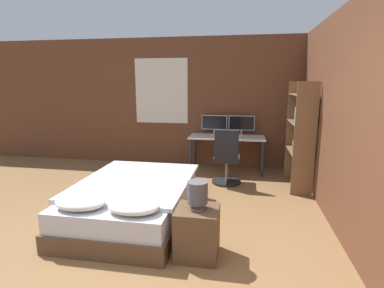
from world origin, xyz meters
TOP-DOWN VIEW (x-y plane):
  - ground_plane at (0.00, 0.00)m, footprint 20.00×20.00m
  - wall_back at (-0.01, 4.03)m, footprint 12.00×0.08m
  - wall_side_right at (1.99, 1.50)m, footprint 0.06×12.00m
  - bed at (-0.57, 1.25)m, footprint 1.42×2.05m
  - nightstand at (0.40, 0.55)m, footprint 0.44×0.43m
  - bedside_lamp at (0.40, 0.55)m, footprint 0.21×0.21m
  - desk at (0.50, 3.66)m, footprint 1.50×0.61m
  - monitor_left at (0.22, 3.86)m, footprint 0.52×0.16m
  - monitor_right at (0.78, 3.86)m, footprint 0.52×0.16m
  - keyboard at (0.50, 3.46)m, footprint 0.38×0.13m
  - computer_mouse at (0.78, 3.46)m, footprint 0.07×0.05m
  - office_chair at (0.55, 2.87)m, footprint 0.52×0.52m
  - bookshelf at (1.77, 2.87)m, footprint 0.33×0.91m

SIDE VIEW (x-z plane):
  - ground_plane at x=0.00m, z-range 0.00..0.00m
  - bed at x=-0.57m, z-range -0.04..0.55m
  - nightstand at x=0.40m, z-range 0.00..0.53m
  - office_chair at x=0.55m, z-range -0.10..0.90m
  - desk at x=0.50m, z-range 0.27..0.99m
  - bedside_lamp at x=0.40m, z-range 0.55..0.84m
  - keyboard at x=0.50m, z-range 0.72..0.74m
  - computer_mouse at x=0.78m, z-range 0.72..0.76m
  - monitor_left at x=0.22m, z-range 0.75..1.15m
  - monitor_right at x=0.78m, z-range 0.75..1.15m
  - bookshelf at x=1.77m, z-range 0.10..1.90m
  - wall_side_right at x=1.99m, z-range 0.00..2.70m
  - wall_back at x=-0.01m, z-range 0.00..2.70m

